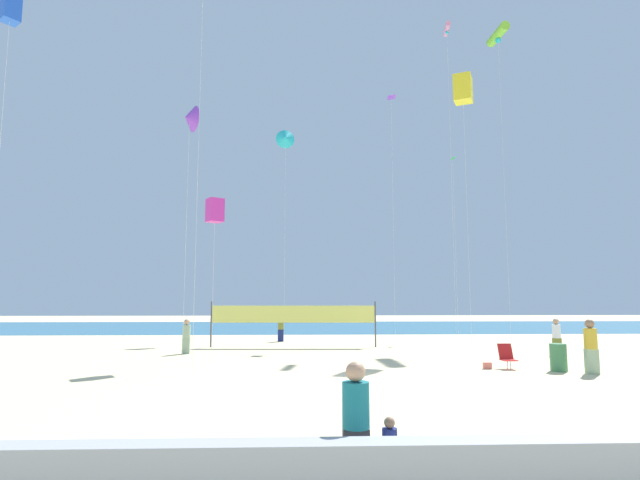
{
  "coord_description": "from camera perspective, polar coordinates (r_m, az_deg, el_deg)",
  "views": [
    {
      "loc": [
        -2.27,
        -15.67,
        2.57
      ],
      "look_at": [
        -1.2,
        11.49,
        5.73
      ],
      "focal_mm": 28.18,
      "sensor_mm": 36.0,
      "label": 1
    }
  ],
  "objects": [
    {
      "name": "kite_violet_delta",
      "position": [
        24.19,
        -14.58,
        13.22
      ],
      "size": [
        1.05,
        1.25,
        11.32
      ],
      "color": "silver",
      "rests_on": "ground"
    },
    {
      "name": "beachgoer_olive_shirt",
      "position": [
        30.55,
        -4.48,
        -9.85
      ],
      "size": [
        0.36,
        0.36,
        1.58
      ],
      "rotation": [
        0.0,
        0.0,
        3.61
      ],
      "color": "navy",
      "rests_on": "ground"
    },
    {
      "name": "mother_figure",
      "position": [
        7.46,
        4.1,
        -19.56
      ],
      "size": [
        0.38,
        0.38,
        1.68
      ],
      "rotation": [
        0.0,
        0.0,
        -0.12
      ],
      "color": "#2D2D33",
      "rests_on": "ground"
    },
    {
      "name": "kite_green_diamond",
      "position": [
        37.79,
        14.85,
        7.83
      ],
      "size": [
        0.48,
        0.48,
        12.79
      ],
      "color": "silver",
      "rests_on": "ground"
    },
    {
      "name": "trash_barrel",
      "position": [
        20.16,
        25.45,
        -11.95
      ],
      "size": [
        0.57,
        0.57,
        0.96
      ],
      "primitive_type": "cylinder",
      "color": "#3F7F4C",
      "rests_on": "ground"
    },
    {
      "name": "kite_yellow_box",
      "position": [
        30.85,
        15.92,
        16.15
      ],
      "size": [
        1.29,
        1.29,
        15.16
      ],
      "color": "silver",
      "rests_on": "ground"
    },
    {
      "name": "beachgoer_white_shirt",
      "position": [
        26.01,
        25.27,
        -9.74
      ],
      "size": [
        0.37,
        0.37,
        1.63
      ],
      "rotation": [
        0.0,
        0.0,
        0.46
      ],
      "color": "olive",
      "rests_on": "ground"
    },
    {
      "name": "ground_plane",
      "position": [
        16.04,
        6.15,
        -15.81
      ],
      "size": [
        120.0,
        120.0,
        0.0
      ],
      "primitive_type": "plane",
      "color": "beige"
    },
    {
      "name": "beach_handbag",
      "position": [
        19.87,
        18.47,
        -13.38
      ],
      "size": [
        0.29,
        0.15,
        0.23
      ],
      "primitive_type": "cube",
      "color": "#EA7260",
      "rests_on": "ground"
    },
    {
      "name": "kite_violet_diamond",
      "position": [
        36.8,
        8.07,
        15.25
      ],
      "size": [
        0.82,
        0.82,
        16.79
      ],
      "color": "silver",
      "rests_on": "ground"
    },
    {
      "name": "beachgoer_mustard_shirt",
      "position": [
        19.89,
        28.39,
        -10.4
      ],
      "size": [
        0.42,
        0.42,
        1.85
      ],
      "rotation": [
        0.0,
        0.0,
        4.48
      ],
      "color": "#99B28C",
      "rests_on": "ground"
    },
    {
      "name": "boardwalk_ledge",
      "position": [
        7.23,
        17.71,
        -23.83
      ],
      "size": [
        28.0,
        0.44,
        0.79
      ],
      "primitive_type": "cube",
      "color": "#A8A8AD",
      "rests_on": "ground"
    },
    {
      "name": "folding_beach_chair",
      "position": [
        20.19,
        20.46,
        -12.2
      ],
      "size": [
        0.52,
        0.65,
        0.89
      ],
      "rotation": [
        0.0,
        0.0,
        0.76
      ],
      "color": "red",
      "rests_on": "ground"
    },
    {
      "name": "kite_lime_tube",
      "position": [
        42.19,
        19.55,
        21.08
      ],
      "size": [
        0.8,
        2.55,
        22.32
      ],
      "color": "silver",
      "rests_on": "ground"
    },
    {
      "name": "ocean_band",
      "position": [
        46.13,
        0.59,
        -9.82
      ],
      "size": [
        120.0,
        20.0,
        0.01
      ],
      "primitive_type": "cube",
      "color": "teal",
      "rests_on": "ground"
    },
    {
      "name": "kite_blue_box",
      "position": [
        23.96,
        -31.73,
        21.29
      ],
      "size": [
        0.86,
        0.86,
        13.92
      ],
      "color": "silver",
      "rests_on": "ground"
    },
    {
      "name": "volleyball_net",
      "position": [
        27.02,
        -3.05,
        -8.59
      ],
      "size": [
        8.8,
        0.4,
        2.4
      ],
      "color": "#4C4C51",
      "rests_on": "ground"
    },
    {
      "name": "kite_cyan_delta",
      "position": [
        36.92,
        -3.93,
        11.43
      ],
      "size": [
        1.41,
        0.67,
        14.7
      ],
      "color": "silver",
      "rests_on": "ground"
    },
    {
      "name": "kite_magenta_box",
      "position": [
        21.44,
        -11.85,
        3.29
      ],
      "size": [
        0.85,
        0.85,
        6.71
      ],
      "color": "silver",
      "rests_on": "ground"
    },
    {
      "name": "beachgoer_sage_shirt",
      "position": [
        24.65,
        -14.93,
        -10.4
      ],
      "size": [
        0.36,
        0.36,
        1.6
      ],
      "rotation": [
        0.0,
        0.0,
        0.73
      ],
      "color": "#99B28C",
      "rests_on": "ground"
    },
    {
      "name": "kite_pink_tube",
      "position": [
        39.21,
        14.22,
        22.0
      ],
      "size": [
        0.58,
        1.53,
        21.58
      ],
      "color": "silver",
      "rests_on": "ground"
    },
    {
      "name": "toddler_figure",
      "position": [
        7.6,
        7.94,
        -22.42
      ],
      "size": [
        0.21,
        0.21,
        0.92
      ],
      "rotation": [
        0.0,
        0.0,
        0.36
      ],
      "color": "#7A3872",
      "rests_on": "ground"
    }
  ]
}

